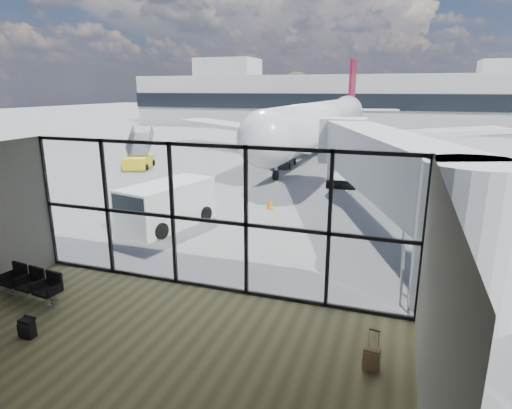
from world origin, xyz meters
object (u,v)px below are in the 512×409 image
Objects in this scene: backpack at (27,328)px; belt_loader at (283,159)px; mobile_stairs at (139,160)px; seating_row at (33,282)px; airliner at (324,122)px; service_van at (165,205)px; suitcase at (372,359)px.

backpack is 25.38m from belt_loader.
mobile_stairs is at bearing -160.85° from belt_loader.
belt_loader is at bearing 3.22° from mobile_stairs.
seating_row is at bearing -95.38° from belt_loader.
seating_row is 0.54× the size of mobile_stairs.
airliner is at bearing 77.68° from belt_loader.
backpack is at bearing -81.53° from mobile_stairs.
seating_row is 7.31m from service_van.
service_van is 16.44m from belt_loader.
service_van is (-9.52, 7.51, 0.72)m from suitcase.
suitcase is (9.65, -0.21, -0.24)m from seating_row.
backpack is at bearing -91.91° from belt_loader.
seating_row is 9.66m from suitcase.
belt_loader is at bearing 99.61° from service_van.
airliner is at bearing 92.15° from seating_row.
suitcase is 0.23× the size of belt_loader.
belt_loader is at bearing 94.06° from seating_row.
belt_loader is 11.29m from mobile_stairs.
belt_loader is at bearing 92.31° from backpack.
mobile_stairs is (-11.97, -13.17, -2.30)m from airliner.
belt_loader is at bearing 117.66° from suitcase.
mobile_stairs reaches higher than service_van.
suitcase is 27.41m from mobile_stairs.
seating_row is 3.97× the size of backpack.
airliner reaches higher than seating_row.
service_van reaches higher than seating_row.
airliner is 9.35m from belt_loader.
belt_loader is (-0.41, 25.37, 0.36)m from backpack.
suitcase is 33.72m from airliner.
seating_row is at bearing -78.28° from service_van.
belt_loader is at bearing -97.22° from airliner.
mobile_stairs reaches higher than suitcase.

